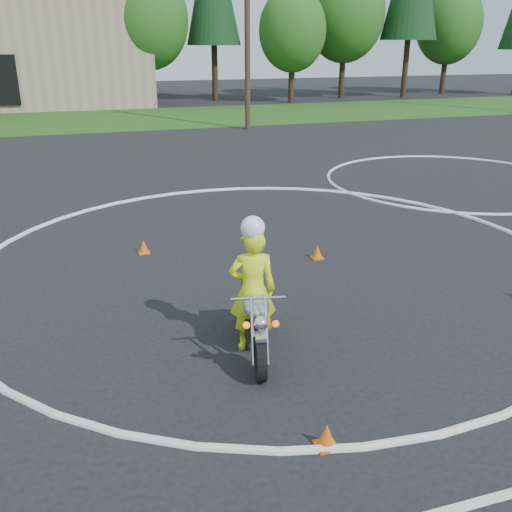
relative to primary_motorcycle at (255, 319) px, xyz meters
name	(u,v)px	position (x,y,z in m)	size (l,w,h in m)	color
ground	(330,322)	(1.45, 0.55, -0.54)	(120.00, 120.00, 0.00)	black
grass_strip	(136,119)	(1.45, 27.55, -0.53)	(120.00, 10.00, 0.02)	#1E4714
course_markings	(336,230)	(3.62, 4.90, -0.53)	(19.05, 19.05, 0.12)	silver
primary_motorcycle	(255,319)	(0.00, 0.00, 0.00)	(0.86, 2.09, 1.11)	black
rider_primary_grp	(253,287)	(0.00, 0.14, 0.46)	(0.76, 0.58, 2.06)	#E1F119
traffic_cones	(478,231)	(6.53, 3.43, -0.40)	(17.65, 11.66, 0.30)	#E7590C
treeline	(320,7)	(16.24, 35.16, 6.08)	(38.20, 8.10, 14.52)	#382619
utility_poles	(247,20)	(6.45, 21.55, 4.66)	(41.60, 1.12, 10.00)	#473321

